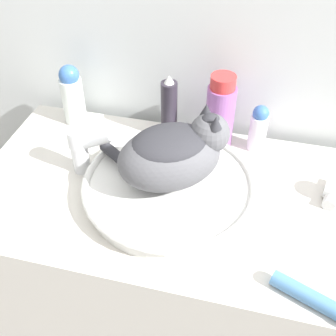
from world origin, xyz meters
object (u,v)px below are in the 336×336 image
mouthwash_bottle (220,112)px  deodorant_stick (258,128)px  cat (173,152)px  cream_tube (314,299)px  hairspray_can_black (169,109)px  faucet (82,148)px  lotion_bottle_white (72,95)px

mouthwash_bottle → deodorant_stick: bearing=0.0°
cat → deodorant_stick: (0.18, 0.23, -0.06)m
cream_tube → hairspray_can_black: bearing=131.2°
faucet → hairspray_can_black: (0.17, 0.20, 0.01)m
cat → faucet: size_ratio=2.37×
hairspray_can_black → lotion_bottle_white: bearing=-180.0°
mouthwash_bottle → hairspray_can_black: 0.14m
deodorant_stick → hairspray_can_black: hairspray_can_black is taller
cream_tube → deodorant_stick: bearing=108.4°
lotion_bottle_white → cream_tube: size_ratio=1.09×
faucet → hairspray_can_black: hairspray_can_black is taller
lotion_bottle_white → mouthwash_bottle: size_ratio=0.87×
cat → hairspray_can_black: size_ratio=1.81×
faucet → hairspray_can_black: 0.27m
mouthwash_bottle → faucet: bearing=-147.2°
faucet → mouthwash_bottle: (0.31, 0.20, 0.03)m
deodorant_stick → lotion_bottle_white: bearing=-180.0°
faucet → mouthwash_bottle: mouthwash_bottle is taller
cream_tube → faucet: bearing=156.1°
cat → deodorant_stick: cat is taller
faucet → deodorant_stick: size_ratio=1.07×
cream_tube → lotion_bottle_white: bearing=146.3°
mouthwash_bottle → hairspray_can_black: (-0.14, 0.00, -0.01)m
lotion_bottle_white → hairspray_can_black: bearing=0.0°
cat → faucet: bearing=140.5°
cat → faucet: cat is taller
deodorant_stick → cream_tube: (0.15, -0.45, -0.05)m
lotion_bottle_white → cat: bearing=-32.7°
lotion_bottle_white → hairspray_can_black: size_ratio=0.95×
lotion_bottle_white → cream_tube: bearing=-33.7°
lotion_bottle_white → mouthwash_bottle: 0.43m
cat → deodorant_stick: size_ratio=2.54×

